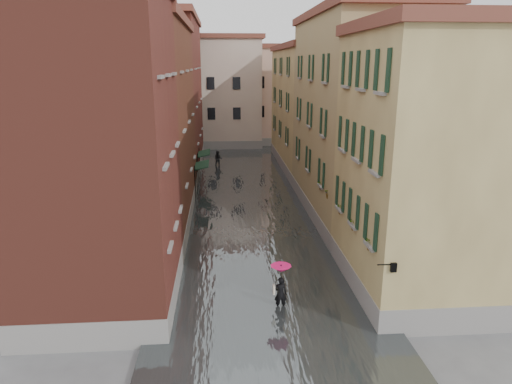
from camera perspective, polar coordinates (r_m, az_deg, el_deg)
name	(u,v)px	position (r m, az deg, el deg)	size (l,w,h in m)	color
ground	(261,273)	(23.43, 0.67, -10.11)	(120.00, 120.00, 0.00)	#535355
floodwater	(247,198)	(35.52, -1.16, -0.78)	(10.00, 60.00, 0.20)	#444A4C
building_left_near	(98,157)	(20.03, -19.17, 4.17)	(6.00, 8.00, 13.00)	brown
building_left_mid	(142,127)	(30.69, -14.08, 7.87)	(6.00, 14.00, 12.50)	#59301C
building_left_far	(167,98)	(45.40, -11.06, 11.43)	(6.00, 16.00, 14.00)	brown
building_right_near	(424,169)	(21.44, 20.22, 2.73)	(6.00, 8.00, 11.50)	olive
building_right_mid	(354,121)	(31.50, 12.17, 8.64)	(6.00, 14.00, 13.00)	#99895D
building_right_far	(311,110)	(46.08, 6.87, 10.11)	(6.00, 16.00, 11.50)	olive
building_end_cream	(212,94)	(59.12, -5.57, 12.11)	(12.00, 9.00, 13.00)	beige
building_end_pink	(280,96)	(61.64, 3.05, 11.84)	(10.00, 9.00, 12.00)	#CEA090
awning_near	(201,166)	(36.09, -6.83, 3.25)	(1.09, 2.81, 2.80)	#16311F
awning_far	(204,154)	(40.84, -6.57, 4.73)	(1.09, 2.85, 2.80)	#16311F
wall_lantern	(393,267)	(17.76, 16.70, -8.93)	(0.71, 0.22, 0.35)	black
window_planters	(342,202)	(23.34, 10.71, -1.23)	(0.59, 10.14, 0.84)	#9B4032
pedestrian_main	(281,283)	(19.74, 3.09, -11.35)	(0.89, 0.89, 2.06)	black
pedestrian_far	(218,159)	(46.52, -4.76, 4.11)	(0.83, 0.64, 1.70)	black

